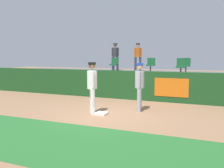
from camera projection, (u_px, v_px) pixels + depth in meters
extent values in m
plane|color=#936B4C|center=(105.00, 114.00, 8.53)|extent=(60.00, 60.00, 0.00)
cube|color=#26662B|center=(58.00, 141.00, 5.87)|extent=(18.00, 2.80, 0.01)
cube|color=white|center=(101.00, 114.00, 8.50)|extent=(0.40, 0.40, 0.08)
cylinder|color=white|center=(92.00, 100.00, 8.78)|extent=(0.16, 0.16, 0.92)
cylinder|color=white|center=(93.00, 102.00, 8.45)|extent=(0.16, 0.16, 0.92)
cylinder|color=white|center=(92.00, 80.00, 8.52)|extent=(0.49, 0.49, 0.65)
sphere|color=#8C6647|center=(92.00, 66.00, 8.46)|extent=(0.24, 0.24, 0.24)
cube|color=black|center=(92.00, 63.00, 8.45)|extent=(0.35, 0.35, 0.08)
cylinder|color=white|center=(91.00, 79.00, 8.73)|extent=(0.09, 0.09, 0.61)
cylinder|color=white|center=(93.00, 80.00, 8.31)|extent=(0.09, 0.09, 0.61)
ellipsoid|color=brown|center=(94.00, 86.00, 8.78)|extent=(0.21, 0.23, 0.28)
cylinder|color=#9EA3AD|center=(140.00, 99.00, 9.17)|extent=(0.15, 0.15, 0.90)
cylinder|color=#9EA3AD|center=(139.00, 100.00, 8.85)|extent=(0.15, 0.15, 0.90)
cylinder|color=#9EA3AD|center=(140.00, 79.00, 8.92)|extent=(0.41, 0.41, 0.63)
sphere|color=beige|center=(140.00, 66.00, 8.87)|extent=(0.23, 0.23, 0.23)
cube|color=#193899|center=(140.00, 64.00, 8.86)|extent=(0.29, 0.29, 0.08)
cylinder|color=#9EA3AD|center=(140.00, 78.00, 9.13)|extent=(0.09, 0.09, 0.59)
cylinder|color=#9EA3AD|center=(139.00, 79.00, 8.72)|extent=(0.09, 0.09, 0.59)
cube|color=#19471E|center=(132.00, 85.00, 11.41)|extent=(18.00, 0.24, 1.39)
cube|color=orange|center=(171.00, 88.00, 10.59)|extent=(1.50, 0.02, 0.83)
cube|color=#59595E|center=(145.00, 82.00, 13.79)|extent=(18.00, 4.80, 1.15)
cylinder|color=#4C4C51|center=(114.00, 68.00, 15.08)|extent=(0.08, 0.08, 0.40)
cube|color=#19592D|center=(114.00, 65.00, 15.05)|extent=(0.47, 0.44, 0.08)
cube|color=#19592D|center=(115.00, 61.00, 15.20)|extent=(0.47, 0.06, 0.40)
cylinder|color=#4C4C51|center=(186.00, 69.00, 13.43)|extent=(0.08, 0.08, 0.40)
cube|color=#19592D|center=(186.00, 66.00, 13.41)|extent=(0.46, 0.44, 0.08)
cube|color=#19592D|center=(186.00, 61.00, 13.55)|extent=(0.46, 0.06, 0.40)
cylinder|color=#4C4C51|center=(150.00, 69.00, 14.19)|extent=(0.08, 0.08, 0.40)
cube|color=#19592D|center=(150.00, 65.00, 14.17)|extent=(0.47, 0.44, 0.08)
cube|color=#19592D|center=(151.00, 61.00, 14.31)|extent=(0.47, 0.06, 0.40)
cylinder|color=#4C4C51|center=(181.00, 71.00, 11.81)|extent=(0.08, 0.08, 0.40)
cube|color=#19592D|center=(181.00, 67.00, 11.78)|extent=(0.46, 0.44, 0.08)
cube|color=#19592D|center=(181.00, 62.00, 11.93)|extent=(0.46, 0.06, 0.40)
cylinder|color=#33384C|center=(140.00, 64.00, 15.67)|extent=(0.15, 0.15, 0.87)
cylinder|color=#33384C|center=(135.00, 64.00, 15.74)|extent=(0.15, 0.15, 0.87)
cylinder|color=#BF5919|center=(138.00, 52.00, 15.61)|extent=(0.39, 0.39, 0.62)
sphere|color=tan|center=(138.00, 45.00, 15.56)|extent=(0.23, 0.23, 0.23)
cube|color=black|center=(138.00, 44.00, 15.55)|extent=(0.28, 0.28, 0.08)
cylinder|color=#BF5919|center=(141.00, 52.00, 15.57)|extent=(0.09, 0.09, 0.58)
cylinder|color=#BF5919|center=(135.00, 52.00, 15.66)|extent=(0.09, 0.09, 0.58)
cylinder|color=#33384C|center=(117.00, 64.00, 15.68)|extent=(0.15, 0.15, 0.88)
cylinder|color=#33384C|center=(113.00, 64.00, 15.78)|extent=(0.15, 0.15, 0.88)
cylinder|color=#333338|center=(115.00, 52.00, 15.64)|extent=(0.36, 0.36, 0.62)
sphere|color=brown|center=(115.00, 45.00, 15.59)|extent=(0.23, 0.23, 0.23)
cube|color=#333338|center=(115.00, 44.00, 15.58)|extent=(0.25, 0.25, 0.08)
cylinder|color=#333338|center=(118.00, 52.00, 15.58)|extent=(0.09, 0.09, 0.58)
cylinder|color=#333338|center=(112.00, 52.00, 15.71)|extent=(0.09, 0.09, 0.58)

